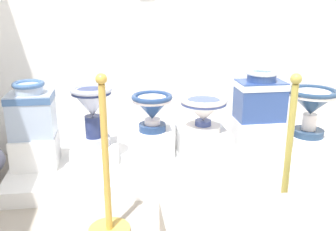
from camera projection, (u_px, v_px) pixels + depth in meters
name	position (u px, v px, depth m)	size (l,w,h in m)	color
display_platform	(179.00, 161.00, 3.16)	(2.66, 0.98, 0.12)	white
plinth_block_tall_cobalt	(36.00, 151.00, 2.92)	(0.33, 0.30, 0.24)	white
antique_toilet_tall_cobalt	(31.00, 109.00, 2.82)	(0.33, 0.25, 0.42)	#A0B3D0
plinth_block_central_ornate	(95.00, 152.00, 3.05)	(0.37, 0.32, 0.12)	white
antique_toilet_central_ornate	(92.00, 107.00, 2.93)	(0.33, 0.33, 0.48)	#ADB3CE
plinth_block_rightmost	(153.00, 142.00, 3.13)	(0.33, 0.28, 0.21)	white
antique_toilet_rightmost	(152.00, 108.00, 3.03)	(0.33, 0.33, 0.30)	navy
plinth_block_pale_glazed	(202.00, 142.00, 3.12)	(0.40, 0.39, 0.21)	white
antique_toilet_pale_glazed	(203.00, 110.00, 3.04)	(0.38, 0.38, 0.28)	white
plinth_block_broad_patterned	(257.00, 135.00, 3.20)	(0.39, 0.34, 0.28)	white
antique_toilet_broad_patterned	(260.00, 95.00, 3.09)	(0.39, 0.26, 0.42)	#2C4788
plinth_block_leftmost	(307.00, 142.00, 3.25)	(0.28, 0.36, 0.12)	white
antique_toilet_leftmost	(312.00, 103.00, 3.14)	(0.41, 0.41, 0.41)	navy
stanchion_post_near_left	(107.00, 189.00, 2.22)	(0.25, 0.25, 0.99)	gold
stanchion_post_near_right	(285.00, 183.00, 2.26)	(0.24, 0.24, 0.98)	#B2A347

